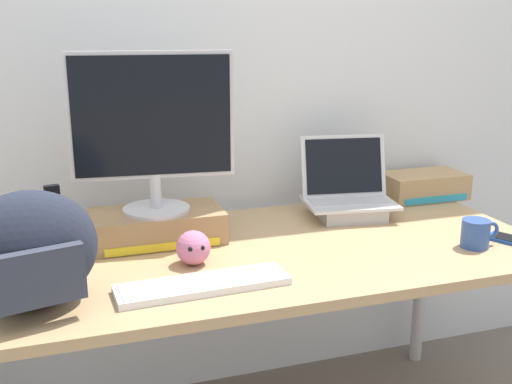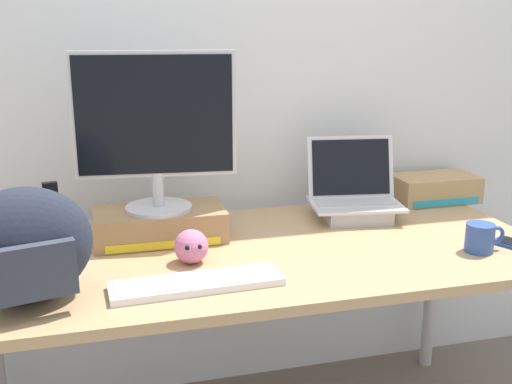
{
  "view_description": "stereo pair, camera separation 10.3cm",
  "coord_description": "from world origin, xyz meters",
  "px_view_note": "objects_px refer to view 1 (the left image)",
  "views": [
    {
      "loc": [
        -0.55,
        -1.68,
        1.39
      ],
      "look_at": [
        0.0,
        0.0,
        0.9
      ],
      "focal_mm": 43.14,
      "sensor_mm": 36.0,
      "label": 1
    },
    {
      "loc": [
        -0.46,
        -1.71,
        1.39
      ],
      "look_at": [
        0.0,
        0.0,
        0.9
      ],
      "focal_mm": 43.14,
      "sensor_mm": 36.0,
      "label": 2
    }
  ],
  "objects_px": {
    "toner_box_yellow": "(157,226)",
    "coffee_mug": "(476,233)",
    "cell_phone": "(511,240)",
    "external_keyboard": "(203,284)",
    "desktop_monitor": "(153,129)",
    "plush_toy": "(193,248)",
    "toner_box_cyan": "(423,186)",
    "open_laptop": "(348,201)",
    "messenger_backpack": "(28,252)"
  },
  "relations": [
    {
      "from": "toner_box_yellow",
      "to": "plush_toy",
      "type": "distance_m",
      "value": 0.24
    },
    {
      "from": "desktop_monitor",
      "to": "plush_toy",
      "type": "bearing_deg",
      "value": -67.49
    },
    {
      "from": "toner_box_yellow",
      "to": "toner_box_cyan",
      "type": "xyz_separation_m",
      "value": [
        1.08,
        0.17,
        0.0
      ]
    },
    {
      "from": "desktop_monitor",
      "to": "toner_box_cyan",
      "type": "xyz_separation_m",
      "value": [
        1.08,
        0.17,
        -0.31
      ]
    },
    {
      "from": "messenger_backpack",
      "to": "toner_box_cyan",
      "type": "bearing_deg",
      "value": 7.23
    },
    {
      "from": "messenger_backpack",
      "to": "cell_phone",
      "type": "bearing_deg",
      "value": -12.58
    },
    {
      "from": "toner_box_yellow",
      "to": "cell_phone",
      "type": "height_order",
      "value": "toner_box_yellow"
    },
    {
      "from": "desktop_monitor",
      "to": "external_keyboard",
      "type": "distance_m",
      "value": 0.53
    },
    {
      "from": "external_keyboard",
      "to": "toner_box_cyan",
      "type": "height_order",
      "value": "toner_box_cyan"
    },
    {
      "from": "messenger_backpack",
      "to": "cell_phone",
      "type": "xyz_separation_m",
      "value": [
        1.43,
        0.03,
        -0.14
      ]
    },
    {
      "from": "open_laptop",
      "to": "toner_box_cyan",
      "type": "distance_m",
      "value": 0.41
    },
    {
      "from": "cell_phone",
      "to": "coffee_mug",
      "type": "bearing_deg",
      "value": 156.65
    },
    {
      "from": "open_laptop",
      "to": "cell_phone",
      "type": "distance_m",
      "value": 0.55
    },
    {
      "from": "open_laptop",
      "to": "cell_phone",
      "type": "xyz_separation_m",
      "value": [
        0.37,
        -0.4,
        -0.05
      ]
    },
    {
      "from": "open_laptop",
      "to": "plush_toy",
      "type": "xyz_separation_m",
      "value": [
        -0.63,
        -0.27,
        -0.01
      ]
    },
    {
      "from": "toner_box_yellow",
      "to": "open_laptop",
      "type": "relative_size",
      "value": 1.2
    },
    {
      "from": "open_laptop",
      "to": "external_keyboard",
      "type": "bearing_deg",
      "value": -136.34
    },
    {
      "from": "external_keyboard",
      "to": "toner_box_cyan",
      "type": "xyz_separation_m",
      "value": [
        1.03,
        0.57,
        0.04
      ]
    },
    {
      "from": "messenger_backpack",
      "to": "toner_box_cyan",
      "type": "relative_size",
      "value": 1.15
    },
    {
      "from": "messenger_backpack",
      "to": "toner_box_yellow",
      "type": "bearing_deg",
      "value": 32.71
    },
    {
      "from": "messenger_backpack",
      "to": "plush_toy",
      "type": "relative_size",
      "value": 3.72
    },
    {
      "from": "desktop_monitor",
      "to": "toner_box_cyan",
      "type": "bearing_deg",
      "value": 15.29
    },
    {
      "from": "external_keyboard",
      "to": "cell_phone",
      "type": "bearing_deg",
      "value": 0.1
    },
    {
      "from": "toner_box_cyan",
      "to": "cell_phone",
      "type": "bearing_deg",
      "value": -91.93
    },
    {
      "from": "plush_toy",
      "to": "toner_box_cyan",
      "type": "bearing_deg",
      "value": 21.35
    },
    {
      "from": "toner_box_yellow",
      "to": "plush_toy",
      "type": "xyz_separation_m",
      "value": [
        0.07,
        -0.23,
        0.0
      ]
    },
    {
      "from": "external_keyboard",
      "to": "plush_toy",
      "type": "relative_size",
      "value": 4.63
    },
    {
      "from": "toner_box_yellow",
      "to": "messenger_backpack",
      "type": "relative_size",
      "value": 1.11
    },
    {
      "from": "coffee_mug",
      "to": "desktop_monitor",
      "type": "bearing_deg",
      "value": 158.59
    },
    {
      "from": "coffee_mug",
      "to": "plush_toy",
      "type": "bearing_deg",
      "value": 171.0
    },
    {
      "from": "external_keyboard",
      "to": "plush_toy",
      "type": "distance_m",
      "value": 0.18
    },
    {
      "from": "toner_box_yellow",
      "to": "coffee_mug",
      "type": "bearing_deg",
      "value": -21.48
    },
    {
      "from": "desktop_monitor",
      "to": "external_keyboard",
      "type": "relative_size",
      "value": 1.08
    },
    {
      "from": "plush_toy",
      "to": "external_keyboard",
      "type": "bearing_deg",
      "value": -94.56
    },
    {
      "from": "desktop_monitor",
      "to": "external_keyboard",
      "type": "xyz_separation_m",
      "value": [
        0.05,
        -0.4,
        -0.35
      ]
    },
    {
      "from": "desktop_monitor",
      "to": "toner_box_cyan",
      "type": "height_order",
      "value": "desktop_monitor"
    },
    {
      "from": "coffee_mug",
      "to": "plush_toy",
      "type": "distance_m",
      "value": 0.87
    },
    {
      "from": "open_laptop",
      "to": "messenger_backpack",
      "type": "distance_m",
      "value": 1.14
    },
    {
      "from": "toner_box_yellow",
      "to": "toner_box_cyan",
      "type": "bearing_deg",
      "value": 8.9
    },
    {
      "from": "coffee_mug",
      "to": "toner_box_yellow",
      "type": "bearing_deg",
      "value": 158.52
    },
    {
      "from": "desktop_monitor",
      "to": "plush_toy",
      "type": "distance_m",
      "value": 0.39
    },
    {
      "from": "cell_phone",
      "to": "toner_box_cyan",
      "type": "bearing_deg",
      "value": 61.86
    },
    {
      "from": "coffee_mug",
      "to": "cell_phone",
      "type": "xyz_separation_m",
      "value": [
        0.14,
        0.01,
        -0.04
      ]
    },
    {
      "from": "messenger_backpack",
      "to": "coffee_mug",
      "type": "height_order",
      "value": "messenger_backpack"
    },
    {
      "from": "messenger_backpack",
      "to": "cell_phone",
      "type": "distance_m",
      "value": 1.43
    },
    {
      "from": "toner_box_yellow",
      "to": "coffee_mug",
      "type": "height_order",
      "value": "toner_box_yellow"
    },
    {
      "from": "cell_phone",
      "to": "plush_toy",
      "type": "xyz_separation_m",
      "value": [
        -0.99,
        0.13,
        0.04
      ]
    },
    {
      "from": "cell_phone",
      "to": "external_keyboard",
      "type": "bearing_deg",
      "value": 156.3
    },
    {
      "from": "cell_phone",
      "to": "plush_toy",
      "type": "relative_size",
      "value": 1.65
    },
    {
      "from": "cell_phone",
      "to": "toner_box_cyan",
      "type": "xyz_separation_m",
      "value": [
        0.02,
        0.52,
        0.04
      ]
    }
  ]
}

